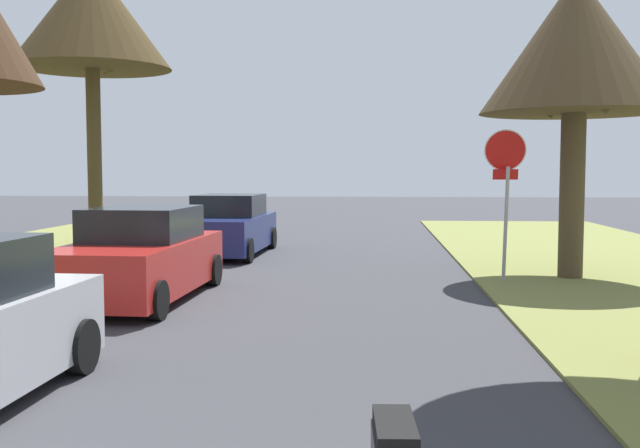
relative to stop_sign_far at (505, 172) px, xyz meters
The scene contains 5 objects.
stop_sign_far is the anchor object (origin of this frame).
street_tree_right_mid_b 2.94m from the stop_sign_far, 24.35° to the left, with size 3.75×3.75×6.05m.
street_tree_left_far 12.04m from the stop_sign_far, 153.60° to the left, with size 4.22×4.22×7.79m.
parked_sedan_red 7.05m from the stop_sign_far, 161.06° to the right, with size 2.07×4.46×1.57m.
parked_sedan_navy 7.91m from the stop_sign_far, 144.70° to the left, with size 2.07×4.46×1.57m.
Camera 1 is at (1.60, -1.58, 2.21)m, focal length 41.02 mm.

